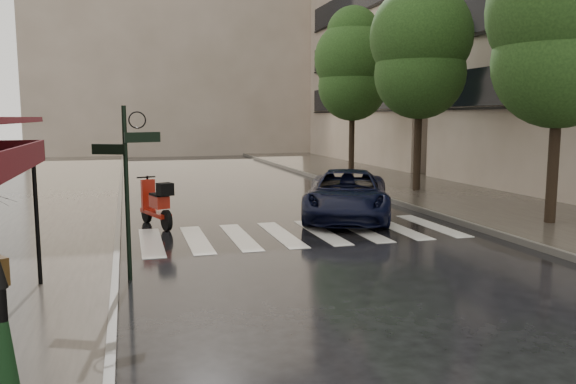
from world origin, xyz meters
TOP-DOWN VIEW (x-y plane):
  - ground at (0.00, 0.00)m, footprint 120.00×120.00m
  - sidewalk_near at (-4.50, 12.00)m, footprint 6.00×60.00m
  - sidewalk_far at (10.25, 12.00)m, footprint 5.50×60.00m
  - curb_near at (-1.45, 12.00)m, footprint 0.12×60.00m
  - curb_far at (7.45, 12.00)m, footprint 0.12×60.00m
  - crosswalk at (2.98, 6.00)m, footprint 7.85×3.20m
  - signpost at (-1.19, 3.00)m, footprint 1.17×0.29m
  - haussmann_far at (16.50, 26.00)m, footprint 8.00×16.00m
  - backdrop_building at (3.00, 38.00)m, footprint 22.00×6.00m
  - tree_near at (9.60, 5.00)m, footprint 3.80×3.80m
  - tree_mid at (9.50, 12.00)m, footprint 3.80×3.80m
  - tree_far at (9.70, 19.00)m, footprint 3.80×3.80m
  - scooter at (-0.46, 7.87)m, footprint 0.90×1.90m
  - parked_car at (4.89, 7.69)m, footprint 4.08×5.50m

SIDE VIEW (x-z plane):
  - ground at x=0.00m, z-range 0.00..0.00m
  - crosswalk at x=2.98m, z-range 0.00..0.01m
  - sidewalk_near at x=-4.50m, z-range 0.00..0.12m
  - sidewalk_far at x=10.25m, z-range 0.00..0.12m
  - curb_near at x=-1.45m, z-range -0.01..0.15m
  - curb_far at x=7.45m, z-range -0.01..0.15m
  - scooter at x=-0.46m, z-range -0.05..1.24m
  - parked_car at x=4.89m, z-range 0.00..1.39m
  - signpost at x=-1.19m, z-range 0.28..3.38m
  - tree_near at x=9.60m, z-range 1.33..9.31m
  - tree_far at x=9.70m, z-range 1.37..9.54m
  - tree_mid at x=9.50m, z-range 1.42..9.76m
  - haussmann_far at x=16.50m, z-range 0.00..18.50m
  - backdrop_building at x=3.00m, z-range 0.00..20.00m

